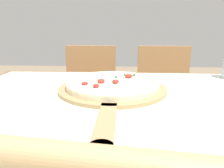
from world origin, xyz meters
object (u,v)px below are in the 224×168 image
Objects in this scene: pizza_peel at (112,90)px; chair_right at (164,98)px; pizza at (112,83)px; rolling_pin at (98,162)px; chair_left at (89,97)px.

chair_right is (0.34, 0.72, -0.28)m from pizza_peel.
rolling_pin is at bearing -89.61° from pizza.
pizza is (-0.00, 0.02, 0.02)m from pizza_peel.
pizza_peel is at bearing -89.88° from pizza.
rolling_pin reaches higher than pizza.
pizza_peel is at bearing -115.66° from chair_right.
chair_right is (0.56, 0.00, 0.00)m from chair_left.
chair_left is 1.00× the size of chair_right.
pizza_peel is at bearing 90.40° from rolling_pin.
pizza is 0.78m from chair_left.
pizza is 0.39× the size of chair_left.
rolling_pin is 1.21m from chair_left.
pizza reaches higher than pizza_peel.
pizza is at bearing 90.39° from rolling_pin.
chair_right reaches higher than pizza_peel.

